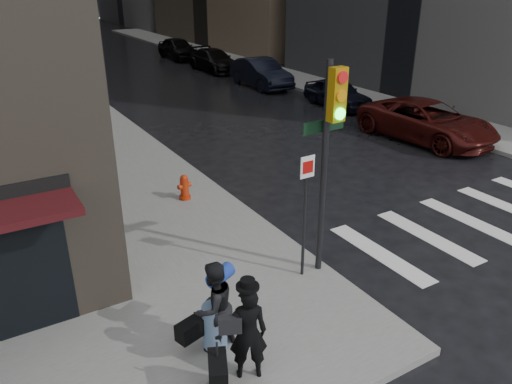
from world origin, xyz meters
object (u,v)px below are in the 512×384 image
Objects in this scene: man_overcoat at (242,340)px; parked_car_3 at (214,60)px; parked_car_0 at (427,121)px; parked_car_1 at (337,93)px; parked_car_4 at (178,48)px; man_jeans at (213,307)px; parked_car_2 at (261,73)px; fire_hydrant at (185,188)px; traffic_light at (327,143)px.

parked_car_3 is (11.96, 24.87, -0.20)m from man_overcoat.
man_overcoat is at bearing -153.93° from parked_car_0.
parked_car_1 is 17.57m from parked_car_4.
man_jeans is (-0.04, 0.88, 0.06)m from man_overcoat.
parked_car_2 is (-0.28, 11.70, 0.03)m from parked_car_0.
parked_car_1 is (0.46, 5.85, -0.09)m from parked_car_0.
parked_car_0 reaches higher than parked_car_3.
parked_car_3 is (10.00, 18.18, 0.23)m from fire_hydrant.
parked_car_2 is at bearing 50.94° from fire_hydrant.
parked_car_0 is at bearing -86.87° from parked_car_2.
traffic_light reaches higher than parked_car_1.
parked_car_4 is at bearing 67.56° from fire_hydrant.
fire_hydrant is 10.31m from parked_car_0.
man_jeans is 2.24× the size of fire_hydrant.
man_jeans is 0.30× the size of parked_car_0.
parked_car_0 is at bearing -89.98° from parked_car_3.
parked_car_2 is (11.96, 19.02, -0.12)m from man_overcoat.
man_overcoat is 0.33× the size of parked_car_0.
parked_car_1 is (12.74, 12.29, -0.29)m from man_jeans.
parked_car_3 is 1.04× the size of parked_car_4.
man_jeans reaches higher than parked_car_1.
parked_car_0 is at bearing -93.89° from parked_car_1.
fire_hydrant is 0.16× the size of parked_car_4.
parked_car_1 is (9.78, 11.34, -2.31)m from traffic_light.
traffic_light is at bearing -130.16° from parked_car_1.
parked_car_2 is (9.03, 17.19, -2.19)m from traffic_light.
parked_car_2 is 5.85m from parked_car_3.
parked_car_4 is at bearing 93.30° from parked_car_1.
fire_hydrant is at bearing -111.88° from parked_car_4.
parked_car_4 is (8.95, 28.89, -2.19)m from traffic_light.
man_overcoat is 2.51× the size of fire_hydrant.
parked_car_1 is at bearing -86.75° from parked_car_4.
parked_car_4 is (-0.36, 23.40, 0.03)m from parked_car_0.
man_jeans reaches higher than parked_car_2.
parked_car_0 is at bearing -168.97° from man_jeans.
man_jeans is 0.35× the size of parked_car_4.
parked_car_0 is 17.55m from parked_car_3.
fire_hydrant is 12.55m from parked_car_1.
parked_car_4 is at bearing 89.86° from parked_car_3.
fire_hydrant is at bearing -125.57° from man_jeans.
fire_hydrant is 0.18× the size of parked_car_1.
fire_hydrant is at bearing -119.73° from parked_car_3.
traffic_light is at bearing -154.31° from parked_car_0.
parked_car_4 is (-0.08, 11.70, -0.00)m from parked_car_2.
parked_car_3 is 5.85m from parked_car_4.
man_overcoat reaches higher than parked_car_1.
man_overcoat is 0.46× the size of parked_car_1.
parked_car_2 is at bearing -89.05° from parked_car_4.
man_overcoat reaches higher than parked_car_2.
parked_car_1 is at bearing -152.68° from man_jeans.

